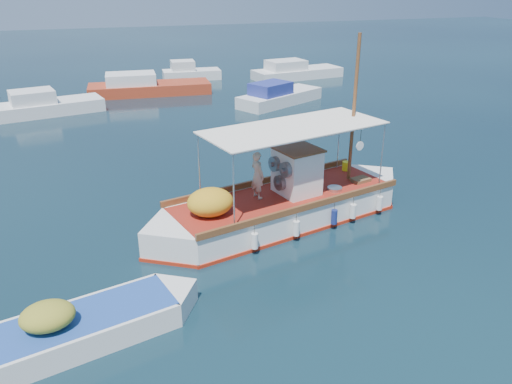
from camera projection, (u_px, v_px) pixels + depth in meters
name	position (u px, v px, depth m)	size (l,w,h in m)	color
ground	(277.00, 229.00, 17.50)	(160.00, 160.00, 0.00)	black
fishing_caique	(282.00, 206.00, 17.88)	(10.54, 4.63, 6.60)	white
dinghy	(82.00, 329.00, 12.06)	(5.89, 2.67, 1.48)	white
bg_boat_nw	(47.00, 106.00, 32.01)	(6.82, 3.72, 1.80)	silver
bg_boat_n	(146.00, 88.00, 37.44)	(9.10, 3.44, 1.80)	#A9351C
bg_boat_ne	(278.00, 97.00, 34.49)	(6.88, 4.99, 1.80)	silver
bg_boat_e	(295.00, 72.00, 43.34)	(8.16, 3.63, 1.80)	silver
bg_boat_far_n	(190.00, 74.00, 42.88)	(4.99, 2.35, 1.80)	silver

